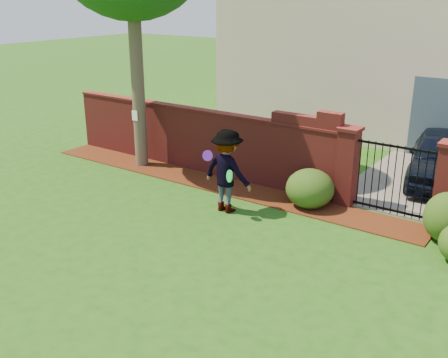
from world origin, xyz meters
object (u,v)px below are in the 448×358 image
Objects in this scene: car at (442,160)px; frisbee_purple at (208,156)px; frisbee_green at (230,176)px; man at (226,171)px.

frisbee_purple is (-3.89, -4.85, 0.64)m from car.
frisbee_green is at bearing -5.02° from frisbee_purple.
car is 2.08× the size of man.
frisbee_purple is 0.89× the size of frisbee_green.
car is 16.18× the size of frisbee_purple.
car reaches higher than frisbee_green.
car is at bearing -123.39° from man.
frisbee_purple reaches higher than frisbee_green.
frisbee_purple is at bearing 33.72° from man.
man reaches higher than frisbee_green.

